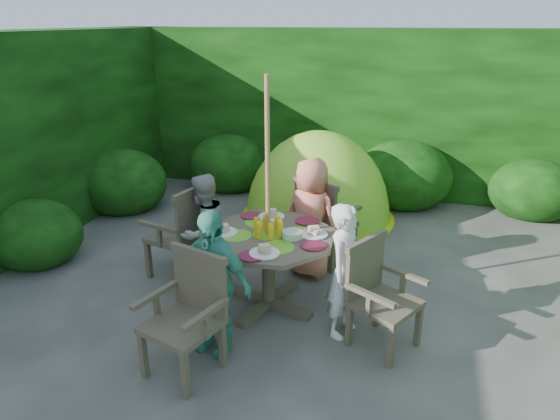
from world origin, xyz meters
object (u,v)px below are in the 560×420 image
(garden_chair_back, at_px, (323,220))
(child_front, at_px, (213,282))
(garden_chair_left, at_px, (184,231))
(child_right, at_px, (345,271))
(patio_table, at_px, (269,246))
(dome_tent, at_px, (317,217))
(garden_chair_front, at_px, (188,313))
(child_left, at_px, (204,231))
(garden_chair_right, at_px, (378,293))
(child_back, at_px, (311,218))
(parasol_pole, at_px, (268,199))

(garden_chair_back, bearing_deg, child_front, 96.78)
(garden_chair_left, height_order, child_right, child_right)
(patio_table, xyz_separation_m, dome_tent, (-0.02, 2.40, -0.64))
(garden_chair_back, distance_m, garden_chair_front, 2.19)
(garden_chair_back, relative_size, child_front, 0.78)
(garden_chair_front, xyz_separation_m, child_left, (-0.44, 1.29, 0.10))
(garden_chair_front, bearing_deg, garden_chair_right, 44.92)
(dome_tent, bearing_deg, garden_chair_left, -131.13)
(garden_chair_right, height_order, child_back, child_back)
(child_left, bearing_deg, dome_tent, 179.12)
(patio_table, height_order, garden_chair_front, garden_chair_front)
(garden_chair_left, xyz_separation_m, dome_tent, (1.02, 2.07, -0.53))
(garden_chair_right, xyz_separation_m, garden_chair_back, (-0.74, 1.36, 0.04))
(garden_chair_left, distance_m, garden_chair_back, 1.54)
(garden_chair_back, relative_size, child_right, 0.80)
(garden_chair_back, distance_m, child_back, 0.32)
(garden_chair_left, height_order, garden_chair_back, garden_chair_left)
(garden_chair_front, relative_size, child_left, 0.78)
(child_right, height_order, child_back, child_back)
(garden_chair_back, bearing_deg, child_back, 98.38)
(garden_chair_back, bearing_deg, garden_chair_left, 51.65)
(child_right, relative_size, child_left, 1.01)
(parasol_pole, xyz_separation_m, garden_chair_front, (-0.33, -1.05, -0.60))
(garden_chair_left, height_order, child_back, child_back)
(patio_table, relative_size, child_front, 1.30)
(child_right, bearing_deg, dome_tent, 32.93)
(garden_chair_back, relative_size, child_back, 0.75)
(child_left, xyz_separation_m, dome_tent, (0.75, 2.16, -0.60))
(child_right, bearing_deg, child_back, 44.09)
(garden_chair_left, bearing_deg, garden_chair_back, 131.56)
(garden_chair_front, bearing_deg, parasol_pole, 89.61)
(child_right, height_order, dome_tent, dome_tent)
(child_right, xyz_separation_m, child_left, (-1.53, 0.48, -0.01))
(garden_chair_left, distance_m, dome_tent, 2.37)
(child_left, height_order, child_front, child_front)
(garden_chair_left, relative_size, garden_chair_front, 1.06)
(patio_table, xyz_separation_m, garden_chair_left, (-1.05, 0.33, -0.11))
(dome_tent, bearing_deg, garden_chair_front, -109.96)
(child_right, relative_size, child_back, 0.93)
(parasol_pole, distance_m, dome_tent, 2.64)
(garden_chair_back, relative_size, dome_tent, 0.40)
(garden_chair_front, distance_m, child_back, 1.90)
(patio_table, bearing_deg, child_front, -107.70)
(garden_chair_right, distance_m, garden_chair_front, 1.57)
(garden_chair_back, height_order, dome_tent, dome_tent)
(parasol_pole, bearing_deg, garden_chair_back, 73.13)
(garden_chair_left, relative_size, child_left, 0.83)
(child_left, bearing_deg, child_back, 135.82)
(patio_table, xyz_separation_m, parasol_pole, (-0.00, 0.00, 0.46))
(parasol_pole, bearing_deg, child_front, -107.38)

